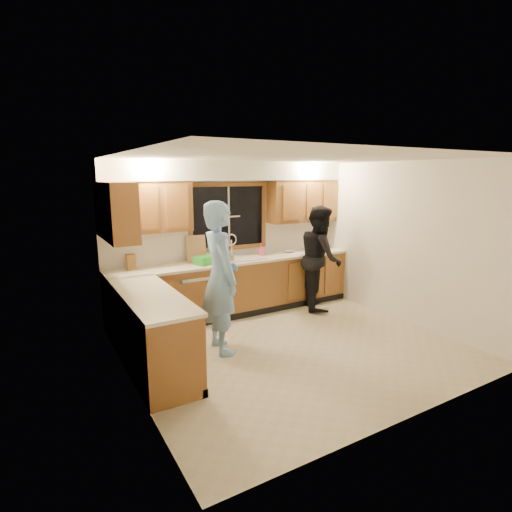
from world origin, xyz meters
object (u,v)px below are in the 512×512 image
Objects in this scene: knife_block at (131,262)px; soap_bottle at (261,249)px; dishwasher at (189,297)px; woman at (320,258)px; dish_crate at (204,260)px; bowl at (289,251)px; sink at (237,263)px; man at (220,278)px; stove at (166,350)px.

soap_bottle is (2.20, -0.05, -0.01)m from knife_block.
woman is at bearing -12.15° from dishwasher.
dish_crate reaches higher than bowl.
dish_crate is (-0.61, -0.08, 0.12)m from sink.
woman is at bearing -66.90° from man.
dishwasher is 2.01m from bowl.
stove is at bearing -117.69° from dishwasher.
bowl is at bearing 2.43° from dishwasher.
woman is (3.16, 1.33, 0.44)m from stove.
stove is at bearing -134.61° from sink.
woman reaches higher than knife_block.
sink is 4.11× the size of soap_bottle.
knife_block is (-0.82, 1.34, 0.05)m from man.
soap_bottle is at bearing 85.10° from woman.
stove is (-0.95, -1.81, 0.04)m from dishwasher.
knife_block is 1.09m from dish_crate.
sink is 0.96m from dishwasher.
sink is 4.39× the size of bowl.
sink reaches higher than bowl.
woman reaches higher than sink.
knife_block is (-3.04, 0.62, 0.14)m from woman.
soap_bottle reaches higher than dishwasher.
dishwasher is 0.62m from dish_crate.
woman is 9.13× the size of bowl.
woman reaches higher than dishwasher.
sink is 3.22× the size of dish_crate.
dish_crate is (1.19, 1.74, 0.53)m from stove.
knife_block is at bearing 178.78° from soap_bottle.
man is 2.33m from bowl.
woman is 3.11m from knife_block.
woman is (2.21, -0.48, 0.48)m from dishwasher.
man is 1.15m from dish_crate.
knife_block is at bearing 170.12° from dishwasher.
sink is at bearing -6.20° from knife_block.
soap_bottle is at bearing 178.39° from bowl.
man is 1.57m from knife_block.
stove is (-1.80, -1.82, -0.41)m from sink.
man is at bearing -90.70° from dishwasher.
man reaches higher than soap_bottle.
dishwasher is 4.18× the size of bowl.
dishwasher is at bearing 4.58° from man.
woman is 0.62m from bowl.
stove is 0.50× the size of woman.
bowl is at bearing -3.07° from knife_block.
knife_block reaches higher than dish_crate.
man is at bearing 137.13° from woman.
stove is 2.04m from knife_block.
man is (-0.01, -1.19, 0.58)m from dishwasher.
knife_block is 2.20m from soap_bottle.
soap_bottle is (1.37, 0.10, 0.61)m from dishwasher.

